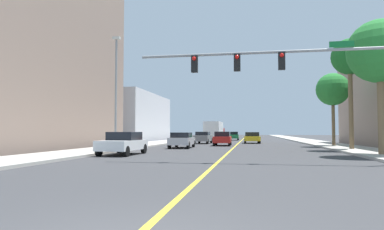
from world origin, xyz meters
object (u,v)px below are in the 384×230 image
Objects in this scene: car_silver at (182,140)px; delivery_truck at (214,131)px; street_lamp at (116,87)px; car_yellow at (252,137)px; palm_far at (333,90)px; car_white at (123,143)px; traffic_signal_mast at (298,70)px; palm_mid at (350,58)px; palm_near at (380,52)px; car_gray at (203,137)px; car_green at (233,136)px; car_red at (223,138)px.

car_silver is 24.34m from delivery_truck.
car_yellow is (9.99, 19.52, -4.07)m from street_lamp.
palm_far reaches higher than car_white.
street_lamp reaches higher than traffic_signal_mast.
palm_far is at bearing -53.47° from delivery_truck.
street_lamp reaches higher than car_white.
car_silver is (-13.96, -4.53, -4.77)m from palm_far.
palm_mid is at bearing -91.30° from palm_far.
traffic_signal_mast is 38.61m from delivery_truck.
palm_near is 12.86m from palm_far.
traffic_signal_mast is 2.92× the size of car_white.
palm_mid is 1.06× the size of delivery_truck.
car_gray is 11.07m from car_silver.
car_gray is (-2.78, -16.58, 0.01)m from car_green.
delivery_truck reaches higher than car_red.
car_silver is at bearing 172.17° from palm_mid.
palm_mid reaches higher than car_green.
car_yellow is at bearing 63.13° from car_silver.
delivery_truck is (-2.89, 18.65, 0.84)m from car_red.
delivery_truck is (4.04, 30.49, -3.19)m from street_lamp.
car_yellow is 8.27m from car_red.
car_green is 27.82m from car_silver.
palm_mid is at bearing 13.63° from street_lamp.
delivery_truck is (0.29, 24.33, 0.87)m from car_silver.
car_green reaches higher than car_yellow.
street_lamp is 2.13× the size of car_green.
street_lamp is 2.02× the size of car_white.
delivery_truck is at bearing 92.45° from car_gray.
car_silver is at bearing -116.69° from car_yellow.
street_lamp reaches higher than car_silver.
palm_mid is 30.04m from delivery_truck.
car_yellow is (-2.12, 26.69, -3.69)m from traffic_signal_mast.
traffic_signal_mast is 1.52× the size of palm_near.
palm_mid is at bearing -65.27° from car_yellow.
car_silver is at bearing 148.81° from palm_near.
palm_near is 1.91× the size of car_white.
street_lamp is 2.10× the size of car_red.
car_gray is (-8.00, 24.40, -3.67)m from traffic_signal_mast.
car_silver is at bearing -88.77° from delivery_truck.
palm_far is at bearing -65.69° from car_green.
palm_far is at bearing 16.13° from car_silver.
palm_mid reaches higher than street_lamp.
car_white reaches higher than car_gray.
delivery_truck is at bearing 116.82° from car_yellow.
palm_near is 35.61m from delivery_truck.
palm_near is 37.89m from car_green.
car_white is at bearing -59.42° from street_lamp.
street_lamp reaches higher than delivery_truck.
palm_mid is 1.23× the size of palm_far.
car_yellow is 12.51m from delivery_truck.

